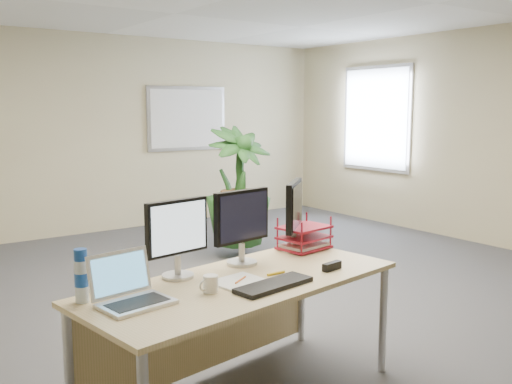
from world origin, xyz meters
TOP-DOWN VIEW (x-y plane):
  - floor at (0.00, 0.00)m, footprint 8.00×8.00m
  - back_wall at (0.00, 4.00)m, footprint 7.00×0.04m
  - whiteboard at (1.20, 3.97)m, footprint 1.30×0.04m
  - window at (3.47, 2.30)m, footprint 0.04×1.30m
  - desk at (-1.19, -0.89)m, footprint 2.01×1.07m
  - floor_plant at (0.64, 1.77)m, footprint 0.92×0.92m
  - monitor_left at (-1.45, -0.73)m, footprint 0.41×0.19m
  - monitor_right at (-0.99, -0.71)m, footprint 0.42×0.19m
  - monitor_dark at (-0.49, -0.62)m, footprint 0.35×0.32m
  - laptop at (-1.85, -0.98)m, footprint 0.39×0.35m
  - keyboard at (-1.11, -1.20)m, footprint 0.50×0.23m
  - coffee_mug at (-1.44, -1.07)m, footprint 0.12×0.08m
  - spiral_notebook at (-1.22, -1.01)m, footprint 0.31×0.25m
  - orange_pen at (-1.21, -1.03)m, footprint 0.12×0.08m
  - yellow_highlighter at (-0.95, -1.02)m, footprint 0.12×0.02m
  - water_bottle at (-2.05, -0.83)m, footprint 0.07×0.07m
  - letter_tray at (-0.42, -0.65)m, footprint 0.37×0.30m
  - stapler at (-0.62, -1.14)m, footprint 0.15×0.06m

SIDE VIEW (x-z plane):
  - floor at x=0.00m, z-range 0.00..0.00m
  - desk at x=-1.19m, z-range 0.21..0.95m
  - spiral_notebook at x=-1.22m, z-range 0.73..0.75m
  - yellow_highlighter at x=-0.95m, z-range 0.73..0.75m
  - keyboard at x=-1.11m, z-range 0.73..0.76m
  - floor_plant at x=0.64m, z-range 0.00..1.50m
  - orange_pen at x=-1.21m, z-range 0.75..0.76m
  - stapler at x=-0.62m, z-range 0.73..0.78m
  - coffee_mug at x=-1.44m, z-range 0.73..0.82m
  - laptop at x=-1.85m, z-range 0.67..0.92m
  - letter_tray at x=-0.42m, z-range 0.73..0.88m
  - water_bottle at x=-2.05m, z-range 0.73..1.00m
  - monitor_left at x=-1.45m, z-range 0.77..1.22m
  - monitor_right at x=-0.99m, z-range 0.77..1.24m
  - monitor_dark at x=-0.49m, z-range 0.77..1.25m
  - back_wall at x=0.00m, z-range 0.00..2.70m
  - whiteboard at x=1.20m, z-range 1.07..2.02m
  - window at x=3.47m, z-range 0.77..2.33m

